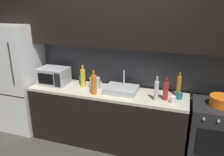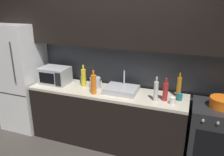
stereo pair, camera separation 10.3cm
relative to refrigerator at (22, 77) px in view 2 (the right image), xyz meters
The scene contains 16 objects.
back_wall 1.74m from the refrigerator, 10.59° to the left, with size 4.17×0.44×2.50m.
counter_run 1.66m from the refrigerator, ahead, with size 2.43×0.60×0.90m.
refrigerator is the anchor object (origin of this frame).
oven_range 3.18m from the refrigerator, ahead, with size 0.60×0.62×0.90m.
microwave 0.69m from the refrigerator, ahead, with size 0.46×0.35×0.27m.
sink_basin 1.83m from the refrigerator, ahead, with size 0.48×0.38×0.30m.
kettle 1.39m from the refrigerator, ahead, with size 0.20×0.17×0.19m.
wine_bottle_yellow 1.20m from the refrigerator, ahead, with size 0.08×0.08×0.35m.
wine_bottle_amber 2.65m from the refrigerator, ahead, with size 0.06×0.06×0.36m.
wine_bottle_clear 2.37m from the refrigerator, ahead, with size 0.06×0.06×0.35m.
wine_bottle_red 2.48m from the refrigerator, ahead, with size 0.07×0.07×0.32m.
wine_bottle_orange 1.48m from the refrigerator, ahead, with size 0.08×0.08×0.36m.
mug_teal 2.67m from the refrigerator, ahead, with size 0.08×0.08×0.10m, color #19666B.
mug_white 2.59m from the refrigerator, ahead, with size 0.07×0.07×0.09m, color silver.
mug_green 1.10m from the refrigerator, 11.12° to the left, with size 0.08×0.08×0.10m, color #1E6B2D.
cooking_pot 3.19m from the refrigerator, ahead, with size 0.30×0.30×0.13m.
Camera 2 is at (1.19, -2.02, 2.19)m, focal length 35.82 mm.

